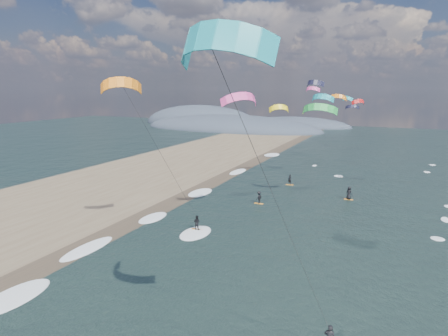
% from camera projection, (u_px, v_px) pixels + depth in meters
% --- Properties ---
extents(ground, '(260.00, 260.00, 0.00)m').
position_uv_depth(ground, '(155.00, 319.00, 22.70)').
color(ground, black).
rests_on(ground, ground).
extents(sand_strip, '(26.00, 240.00, 0.00)m').
position_uv_depth(sand_strip, '(29.00, 215.00, 41.49)').
color(sand_strip, brown).
rests_on(sand_strip, ground).
extents(wet_sand_strip, '(3.00, 240.00, 0.00)m').
position_uv_depth(wet_sand_strip, '(113.00, 232.00, 36.53)').
color(wet_sand_strip, '#382D23').
rests_on(wet_sand_strip, ground).
extents(coastal_hills, '(80.00, 41.00, 15.00)m').
position_uv_depth(coastal_hills, '(226.00, 127.00, 136.84)').
color(coastal_hills, '#3D4756').
rests_on(coastal_hills, ground).
extents(kitesurfer_near_a, '(7.70, 8.57, 16.46)m').
position_uv_depth(kitesurfer_near_a, '(241.00, 126.00, 14.20)').
color(kitesurfer_near_a, orange).
rests_on(kitesurfer_near_a, ground).
extents(kitesurfer_near_b, '(6.83, 8.88, 15.18)m').
position_uv_depth(kitesurfer_near_b, '(149.00, 139.00, 32.35)').
color(kitesurfer_near_b, orange).
rests_on(kitesurfer_near_b, ground).
extents(far_kitesurfers, '(10.78, 11.30, 1.68)m').
position_uv_depth(far_kitesurfers, '(298.00, 192.00, 47.45)').
color(far_kitesurfers, orange).
rests_on(far_kitesurfers, ground).
extents(bg_kite_field, '(14.08, 73.25, 6.83)m').
position_uv_depth(bg_kite_field, '(325.00, 98.00, 65.75)').
color(bg_kite_field, teal).
rests_on(bg_kite_field, ground).
extents(shoreline_surf, '(2.40, 79.40, 0.11)m').
position_uv_depth(shoreline_surf, '(152.00, 219.00, 40.24)').
color(shoreline_surf, white).
rests_on(shoreline_surf, ground).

